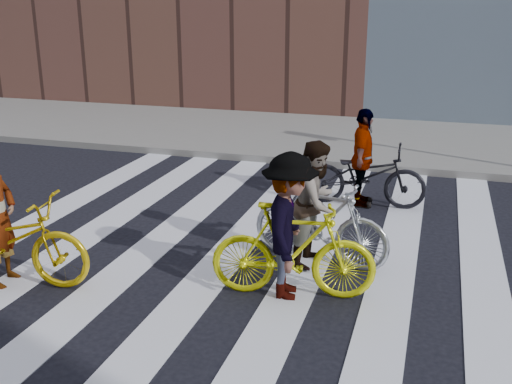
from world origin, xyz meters
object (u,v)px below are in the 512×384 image
at_px(bike_dark_rear, 365,175).
at_px(rider_mid, 317,203).
at_px(bike_yellow_right, 293,251).
at_px(rider_rear, 362,158).
at_px(bike_yellow_left, 4,240).
at_px(rider_right, 289,227).
at_px(bike_silver_mid, 320,222).

relative_size(bike_dark_rear, rider_mid, 1.23).
xyz_separation_m(bike_yellow_right, rider_rear, (0.32, 3.49, 0.25)).
height_order(bike_yellow_left, rider_right, rider_right).
relative_size(rider_mid, rider_right, 0.95).
height_order(bike_silver_mid, rider_mid, rider_mid).
relative_size(bike_yellow_right, rider_mid, 1.16).
bearing_deg(rider_right, bike_yellow_left, 92.46).
bearing_deg(bike_yellow_left, bike_silver_mid, -72.76).
distance_m(bike_yellow_right, rider_mid, 1.05).
relative_size(bike_yellow_left, rider_right, 1.24).
xyz_separation_m(bike_yellow_left, rider_right, (3.35, 0.70, 0.30)).
bearing_deg(bike_yellow_left, rider_rear, -50.38).
relative_size(bike_dark_rear, rider_rear, 1.22).
xyz_separation_m(bike_dark_rear, rider_mid, (-0.31, -2.48, 0.29)).
bearing_deg(rider_mid, bike_dark_rear, 4.27).
distance_m(bike_silver_mid, rider_rear, 2.50).
height_order(bike_silver_mid, bike_dark_rear, bike_silver_mid).
height_order(bike_dark_rear, rider_rear, rider_rear).
height_order(bike_yellow_left, bike_silver_mid, bike_silver_mid).
distance_m(bike_silver_mid, rider_right, 1.07).
height_order(bike_silver_mid, bike_yellow_right, bike_yellow_right).
distance_m(bike_silver_mid, rider_mid, 0.26).
bearing_deg(bike_yellow_right, rider_right, 80.71).
bearing_deg(bike_dark_rear, rider_right, 170.61).
bearing_deg(bike_silver_mid, rider_right, -177.63).
height_order(bike_yellow_left, bike_dark_rear, bike_yellow_left).
relative_size(bike_yellow_left, bike_dark_rear, 1.07).
distance_m(rider_mid, rider_rear, 2.49).
bearing_deg(bike_yellow_left, bike_yellow_right, -87.15).
bearing_deg(rider_rear, bike_yellow_left, 135.88).
relative_size(bike_yellow_right, rider_right, 1.10).
bearing_deg(rider_right, bike_yellow_right, -99.29).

